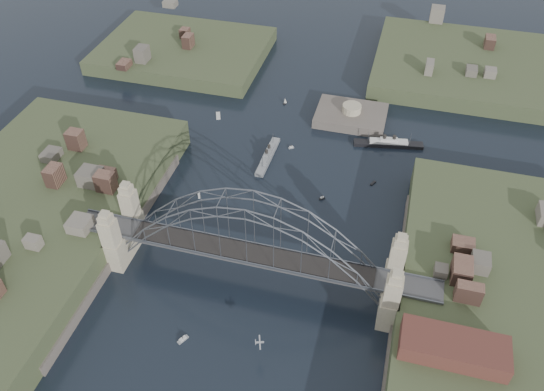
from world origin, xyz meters
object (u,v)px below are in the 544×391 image
Objects in this scene: bridge at (250,241)px; fort_island at (350,120)px; wharf_shed at (454,348)px; naval_cruiser_near at (268,156)px; ocean_liner at (388,144)px; naval_cruiser_far at (251,70)px.

bridge reaches higher than fort_island.
wharf_shed is 78.54m from naval_cruiser_near.
bridge reaches higher than ocean_liner.
naval_cruiser_far is (-19.21, 46.65, -0.11)m from naval_cruiser_near.
wharf_shed is (44.00, -14.00, -2.32)m from bridge.
naval_cruiser_far is at bearing 152.49° from fort_island.
ocean_liner is (13.10, -10.71, 1.13)m from fort_island.
fort_island is at bearing 110.85° from wharf_shed.
naval_cruiser_near is 36.74m from ocean_liner.
bridge is at bearing -112.95° from ocean_liner.
fort_island reaches higher than naval_cruiser_near.
naval_cruiser_near is at bearing -155.26° from ocean_liner.
ocean_liner is at bearing -39.27° from fort_island.
naval_cruiser_near is at bearing 132.06° from wharf_shed.
wharf_shed reaches higher than ocean_liner.
fort_island is 1.10× the size of wharf_shed.
bridge is 72.14m from fort_island.
fort_island reaches higher than ocean_liner.
naval_cruiser_far is (-39.47, 20.56, 1.07)m from fort_island.
wharf_shed is at bearing -69.15° from fort_island.
fort_island is 1.06× the size of ocean_liner.
wharf_shed is at bearing -47.94° from naval_cruiser_near.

